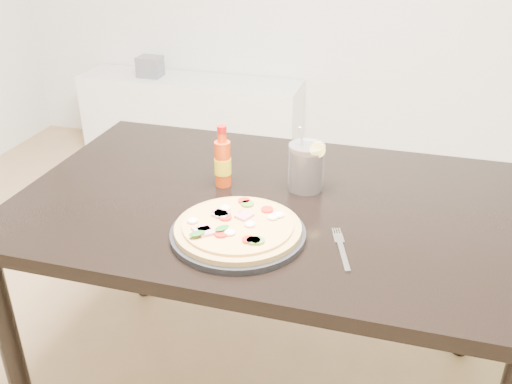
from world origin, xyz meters
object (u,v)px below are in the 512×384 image
(dining_table, at_px, (268,224))
(fork, at_px, (341,247))
(pizza, at_px, (238,227))
(hot_sauce_bottle, at_px, (223,162))
(media_console, at_px, (191,117))
(cola_cup, at_px, (306,168))
(plate, at_px, (238,234))

(dining_table, xyz_separation_m, fork, (0.24, -0.20, 0.09))
(pizza, distance_m, hot_sauce_bottle, 0.29)
(dining_table, relative_size, hot_sauce_bottle, 7.57)
(pizza, relative_size, media_console, 0.23)
(pizza, bearing_deg, dining_table, 84.80)
(cola_cup, xyz_separation_m, media_console, (-1.09, 1.75, -0.56))
(pizza, xyz_separation_m, media_console, (-0.98, 2.06, -0.53))
(dining_table, bearing_deg, plate, -95.02)
(cola_cup, bearing_deg, pizza, -109.34)
(plate, distance_m, media_console, 2.34)
(pizza, distance_m, media_console, 2.34)
(plate, relative_size, media_console, 0.24)
(plate, height_order, fork, plate)
(cola_cup, bearing_deg, fork, -63.02)
(plate, distance_m, fork, 0.26)
(dining_table, height_order, media_console, dining_table)
(plate, bearing_deg, fork, 3.78)
(media_console, bearing_deg, pizza, -64.55)
(cola_cup, bearing_deg, dining_table, -133.85)
(plate, height_order, pizza, pizza)
(dining_table, distance_m, pizza, 0.24)
(hot_sauce_bottle, xyz_separation_m, fork, (0.38, -0.24, -0.07))
(plate, xyz_separation_m, hot_sauce_bottle, (-0.13, 0.26, 0.07))
(dining_table, bearing_deg, pizza, -95.20)
(hot_sauce_bottle, height_order, fork, hot_sauce_bottle)
(dining_table, distance_m, hot_sauce_bottle, 0.22)
(dining_table, xyz_separation_m, hot_sauce_bottle, (-0.15, 0.05, 0.16))
(dining_table, distance_m, fork, 0.32)
(fork, bearing_deg, dining_table, 122.53)
(dining_table, xyz_separation_m, media_console, (-1.00, 1.85, -0.42))
(fork, distance_m, media_console, 2.44)
(fork, bearing_deg, pizza, 166.32)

